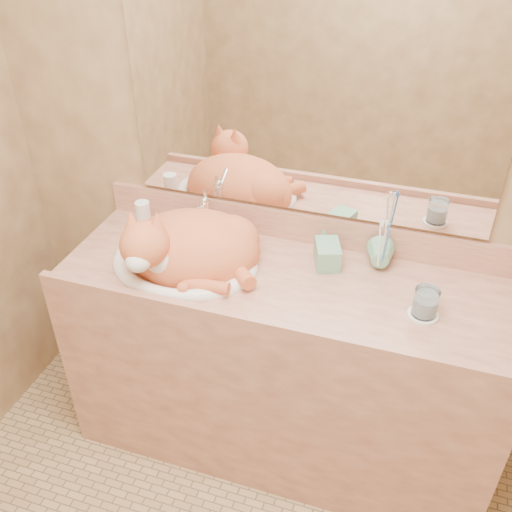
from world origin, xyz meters
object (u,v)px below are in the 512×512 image
(soap_dispenser, at_px, (331,252))
(vanity_counter, at_px, (280,366))
(cat, at_px, (187,245))
(sink_basin, at_px, (183,245))
(toothbrush_cup, at_px, (380,263))
(water_glass, at_px, (426,302))

(soap_dispenser, bearing_deg, vanity_counter, -169.87)
(vanity_counter, height_order, cat, cat)
(cat, distance_m, soap_dispenser, 0.50)
(sink_basin, xyz_separation_m, soap_dispenser, (0.51, 0.10, 0.01))
(toothbrush_cup, height_order, water_glass, water_glass)
(sink_basin, height_order, soap_dispenser, soap_dispenser)
(sink_basin, relative_size, water_glass, 5.62)
(vanity_counter, bearing_deg, sink_basin, -176.87)
(cat, height_order, toothbrush_cup, cat)
(soap_dispenser, height_order, toothbrush_cup, soap_dispenser)
(sink_basin, height_order, cat, cat)
(toothbrush_cup, relative_size, water_glass, 1.09)
(vanity_counter, relative_size, sink_basin, 3.04)
(soap_dispenser, bearing_deg, toothbrush_cup, 0.47)
(toothbrush_cup, bearing_deg, vanity_counter, -155.87)
(vanity_counter, distance_m, soap_dispenser, 0.54)
(water_glass, bearing_deg, sink_basin, 178.15)
(toothbrush_cup, bearing_deg, cat, -166.29)
(toothbrush_cup, bearing_deg, sink_basin, -166.77)
(water_glass, bearing_deg, vanity_counter, 174.35)
(soap_dispenser, distance_m, toothbrush_cup, 0.18)
(cat, bearing_deg, vanity_counter, -10.97)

